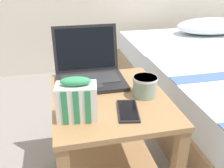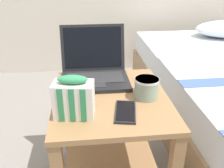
{
  "view_description": "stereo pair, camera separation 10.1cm",
  "coord_description": "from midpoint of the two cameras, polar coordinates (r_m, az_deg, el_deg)",
  "views": [
    {
      "loc": [
        -0.2,
        -0.93,
        1.05
      ],
      "look_at": [
        0.0,
        -0.04,
        0.61
      ],
      "focal_mm": 40.0,
      "sensor_mm": 36.0,
      "label": 1
    },
    {
      "loc": [
        -0.1,
        -0.95,
        1.05
      ],
      "look_at": [
        0.0,
        -0.04,
        0.61
      ],
      "focal_mm": 40.0,
      "sensor_mm": 36.0,
      "label": 2
    }
  ],
  "objects": [
    {
      "name": "laptop",
      "position": [
        1.23,
        -7.61,
        3.05
      ],
      "size": [
        0.33,
        0.3,
        0.24
      ],
      "color": "black",
      "rests_on": "bedside_table"
    },
    {
      "name": "cell_phone",
      "position": [
        0.97,
        0.68,
        -6.21
      ],
      "size": [
        0.11,
        0.17,
        0.01
      ],
      "color": "black",
      "rests_on": "bedside_table"
    },
    {
      "name": "snack_bag",
      "position": [
        0.92,
        -11.19,
        -3.72
      ],
      "size": [
        0.16,
        0.1,
        0.17
      ],
      "color": "white",
      "rests_on": "bedside_table"
    },
    {
      "name": "bedside_table",
      "position": [
        1.19,
        -2.94,
        -11.05
      ],
      "size": [
        0.49,
        0.58,
        0.53
      ],
      "color": "#997047",
      "rests_on": "ground_plane"
    },
    {
      "name": "mug_front_left",
      "position": [
        1.07,
        4.81,
        -0.33
      ],
      "size": [
        0.1,
        0.14,
        0.09
      ],
      "color": "#8CA593",
      "rests_on": "bedside_table"
    }
  ]
}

